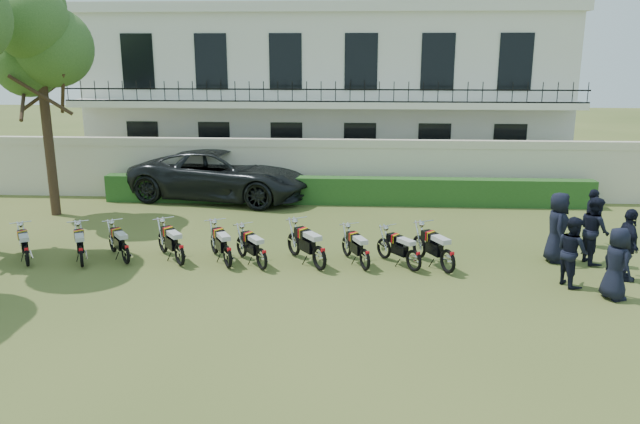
% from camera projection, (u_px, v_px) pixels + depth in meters
% --- Properties ---
extents(ground, '(100.00, 100.00, 0.00)m').
position_uv_depth(ground, '(301.00, 268.00, 16.28)').
color(ground, '#405120').
rests_on(ground, ground).
extents(perimeter_wall, '(30.00, 0.35, 2.30)m').
position_uv_depth(perimeter_wall, '(320.00, 169.00, 23.72)').
color(perimeter_wall, beige).
rests_on(perimeter_wall, ground).
extents(hedge, '(18.00, 0.60, 1.00)m').
position_uv_depth(hedge, '(346.00, 191.00, 23.05)').
color(hedge, '#204418').
rests_on(hedge, ground).
extents(building, '(20.40, 9.60, 7.40)m').
position_uv_depth(building, '(328.00, 91.00, 28.85)').
color(building, silver).
rests_on(building, ground).
extents(tree_west_near, '(3.40, 3.20, 7.90)m').
position_uv_depth(tree_west_near, '(39.00, 39.00, 20.19)').
color(tree_west_near, '#473323').
rests_on(tree_west_near, ground).
extents(motorcycle_0, '(1.02, 1.51, 0.95)m').
position_uv_depth(motorcycle_0, '(26.00, 251.00, 16.26)').
color(motorcycle_0, black).
rests_on(motorcycle_0, ground).
extents(motorcycle_1, '(0.90, 1.65, 0.98)m').
position_uv_depth(motorcycle_1, '(81.00, 251.00, 16.20)').
color(motorcycle_1, black).
rests_on(motorcycle_1, ground).
extents(motorcycle_2, '(1.14, 1.48, 0.97)m').
position_uv_depth(motorcycle_2, '(125.00, 249.00, 16.43)').
color(motorcycle_2, black).
rests_on(motorcycle_2, ground).
extents(motorcycle_3, '(1.21, 1.60, 1.04)m').
position_uv_depth(motorcycle_3, '(179.00, 249.00, 16.30)').
color(motorcycle_3, black).
rests_on(motorcycle_3, ground).
extents(motorcycle_4, '(0.98, 1.71, 1.03)m').
position_uv_depth(motorcycle_4, '(227.00, 251.00, 16.13)').
color(motorcycle_4, black).
rests_on(motorcycle_4, ground).
extents(motorcycle_5, '(1.11, 1.54, 0.99)m').
position_uv_depth(motorcycle_5, '(262.00, 254.00, 15.99)').
color(motorcycle_5, black).
rests_on(motorcycle_5, ground).
extents(motorcycle_6, '(1.22, 1.75, 1.11)m').
position_uv_depth(motorcycle_6, '(319.00, 252.00, 15.94)').
color(motorcycle_6, black).
rests_on(motorcycle_6, ground).
extents(motorcycle_7, '(0.85, 1.67, 0.97)m').
position_uv_depth(motorcycle_7, '(365.00, 254.00, 15.97)').
color(motorcycle_7, black).
rests_on(motorcycle_7, ground).
extents(motorcycle_8, '(1.13, 1.49, 0.98)m').
position_uv_depth(motorcycle_8, '(414.00, 255.00, 15.89)').
color(motorcycle_8, black).
rests_on(motorcycle_8, ground).
extents(motorcycle_9, '(1.00, 1.81, 1.08)m').
position_uv_depth(motorcycle_9, '(448.00, 255.00, 15.72)').
color(motorcycle_9, black).
rests_on(motorcycle_9, ground).
extents(suv, '(7.33, 4.41, 1.91)m').
position_uv_depth(suv, '(223.00, 174.00, 23.76)').
color(suv, black).
rests_on(suv, ground).
extents(officer_0, '(0.77, 0.95, 1.69)m').
position_uv_depth(officer_0, '(617.00, 264.00, 14.07)').
color(officer_0, black).
rests_on(officer_0, ground).
extents(officer_1, '(0.86, 0.98, 1.71)m').
position_uv_depth(officer_1, '(572.00, 251.00, 14.91)').
color(officer_1, black).
rests_on(officer_1, ground).
extents(officer_2, '(0.46, 1.07, 1.81)m').
position_uv_depth(officer_2, '(628.00, 245.00, 15.22)').
color(officer_2, black).
rests_on(officer_2, ground).
extents(officer_3, '(0.77, 1.03, 1.90)m').
position_uv_depth(officer_3, '(558.00, 227.00, 16.60)').
color(officer_3, black).
rests_on(officer_3, ground).
extents(officer_4, '(0.78, 0.95, 1.80)m').
position_uv_depth(officer_4, '(594.00, 230.00, 16.50)').
color(officer_4, black).
rests_on(officer_4, ground).
extents(officer_5, '(0.72, 1.07, 1.69)m').
position_uv_depth(officer_5, '(591.00, 218.00, 17.92)').
color(officer_5, black).
rests_on(officer_5, ground).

